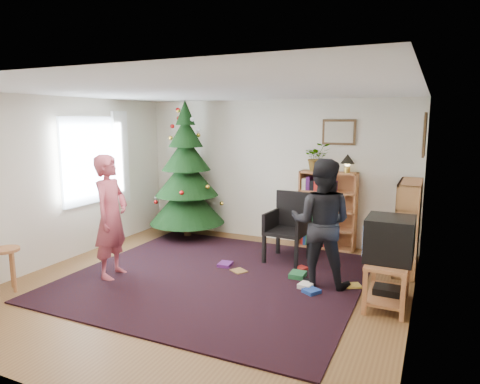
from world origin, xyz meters
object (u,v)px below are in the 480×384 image
at_px(crt_tv, 390,239).
at_px(person_standing, 111,217).
at_px(picture_back, 339,132).
at_px(person_by_chair, 321,223).
at_px(picture_right, 425,135).
at_px(stool, 6,258).
at_px(tv_stand, 387,278).
at_px(armchair, 289,224).
at_px(potted_plant, 317,157).
at_px(christmas_tree, 187,181).
at_px(bookshelf_right, 408,225).
at_px(table_lamp, 348,160).
at_px(bookshelf_back, 327,209).

xyz_separation_m(crt_tv, person_standing, (-3.54, -0.63, 0.05)).
distance_m(picture_back, person_by_chair, 2.14).
xyz_separation_m(picture_right, stool, (-4.67, -2.96, -1.52)).
relative_size(tv_stand, armchair, 0.78).
distance_m(stool, person_by_chair, 4.03).
relative_size(picture_back, potted_plant, 1.16).
xyz_separation_m(christmas_tree, potted_plant, (2.33, 0.38, 0.49)).
relative_size(christmas_tree, crt_tv, 4.35).
bearing_deg(person_by_chair, tv_stand, 157.73).
height_order(christmas_tree, tv_stand, christmas_tree).
xyz_separation_m(picture_back, potted_plant, (-0.32, -0.14, -0.41)).
distance_m(bookshelf_right, table_lamp, 1.44).
bearing_deg(stool, person_by_chair, 27.71).
bearing_deg(person_standing, potted_plant, -49.68).
bearing_deg(person_by_chair, christmas_tree, -29.10).
bearing_deg(picture_back, tv_stand, -63.03).
bearing_deg(bookshelf_back, stool, -132.34).
height_order(bookshelf_back, armchair, bookshelf_back).
relative_size(picture_back, stool, 0.99).
bearing_deg(person_by_chair, person_standing, 14.52).
bearing_deg(table_lamp, picture_back, 143.73).
height_order(picture_back, person_by_chair, picture_back).
bearing_deg(christmas_tree, armchair, -13.14).
height_order(person_standing, person_by_chair, person_standing).
distance_m(picture_back, stool, 5.21).
distance_m(picture_right, tv_stand, 2.15).
relative_size(picture_back, bookshelf_back, 0.42).
distance_m(crt_tv, stool, 4.71).
height_order(bookshelf_right, armchair, bookshelf_right).
bearing_deg(bookshelf_back, tv_stand, -58.92).
bearing_deg(bookshelf_right, potted_plant, 68.13).
bearing_deg(tv_stand, table_lamp, 114.24).
xyz_separation_m(stool, table_lamp, (3.53, 3.55, 1.07)).
xyz_separation_m(bookshelf_back, stool, (-3.23, -3.55, -0.23)).
xyz_separation_m(stool, person_standing, (0.88, 0.95, 0.42)).
bearing_deg(armchair, tv_stand, -30.73).
relative_size(crt_tv, stool, 1.03).
xyz_separation_m(christmas_tree, person_by_chair, (2.84, -1.31, -0.21)).
xyz_separation_m(picture_back, christmas_tree, (-2.64, -0.51, -0.91)).
height_order(picture_right, armchair, picture_right).
relative_size(picture_back, person_standing, 0.32).
bearing_deg(picture_right, crt_tv, -100.60).
relative_size(crt_tv, armchair, 0.55).
bearing_deg(person_by_chair, picture_right, -140.21).
height_order(crt_tv, person_standing, person_standing).
bearing_deg(christmas_tree, person_standing, -85.60).
xyz_separation_m(picture_back, armchair, (-0.49, -1.01, -1.38)).
bearing_deg(potted_plant, bookshelf_right, -21.87).
relative_size(picture_back, picture_right, 0.92).
bearing_deg(christmas_tree, tv_stand, -23.18).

